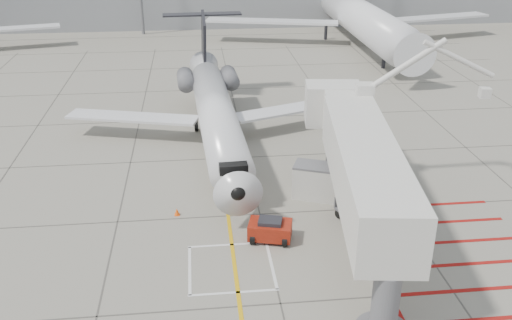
{
  "coord_description": "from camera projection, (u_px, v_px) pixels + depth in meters",
  "views": [
    {
      "loc": [
        -3.3,
        -24.16,
        16.28
      ],
      "look_at": [
        0.0,
        6.0,
        2.5
      ],
      "focal_mm": 40.0,
      "sensor_mm": 36.0,
      "label": 1
    }
  ],
  "objects": [
    {
      "name": "cone_side",
      "position": [
        241.0,
        182.0,
        35.77
      ],
      "size": [
        0.31,
        0.31,
        0.43
      ],
      "primitive_type": "cone",
      "color": "#FF580D",
      "rests_on": "ground_plane"
    },
    {
      "name": "ground_plane",
      "position": [
        269.0,
        253.0,
        28.93
      ],
      "size": [
        260.0,
        260.0,
        0.0
      ],
      "primitive_type": "plane",
      "color": "gray",
      "rests_on": "ground"
    },
    {
      "name": "jet_bridge",
      "position": [
        365.0,
        179.0,
        27.95
      ],
      "size": [
        11.59,
        20.37,
        7.74
      ],
      "primitive_type": null,
      "rotation": [
        0.0,
        0.0,
        -0.13
      ],
      "color": "silver",
      "rests_on": "ground_plane"
    },
    {
      "name": "regional_jet",
      "position": [
        219.0,
        105.0,
        38.57
      ],
      "size": [
        23.99,
        29.64,
        7.51
      ],
      "primitive_type": null,
      "rotation": [
        0.0,
        0.0,
        0.05
      ],
      "color": "silver",
      "rests_on": "ground_plane"
    },
    {
      "name": "cone_nose",
      "position": [
        177.0,
        212.0,
        32.37
      ],
      "size": [
        0.31,
        0.31,
        0.43
      ],
      "primitive_type": "cone",
      "color": "#FF530D",
      "rests_on": "ground_plane"
    },
    {
      "name": "baggage_cart",
      "position": [
        356.0,
        208.0,
        31.85
      ],
      "size": [
        2.49,
        2.04,
        1.35
      ],
      "primitive_type": null,
      "rotation": [
        0.0,
        0.0,
        0.37
      ],
      "color": "#505054",
      "rests_on": "ground_plane"
    },
    {
      "name": "ground_power_unit",
      "position": [
        316.0,
        181.0,
        34.07
      ],
      "size": [
        3.02,
        2.41,
        2.09
      ],
      "primitive_type": null,
      "rotation": [
        0.0,
        0.0,
        -0.38
      ],
      "color": "silver",
      "rests_on": "ground_plane"
    },
    {
      "name": "pushback_tug",
      "position": [
        270.0,
        229.0,
        29.84
      ],
      "size": [
        2.5,
        1.9,
        1.3
      ],
      "primitive_type": null,
      "rotation": [
        0.0,
        0.0,
        -0.25
      ],
      "color": "maroon",
      "rests_on": "ground_plane"
    }
  ]
}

